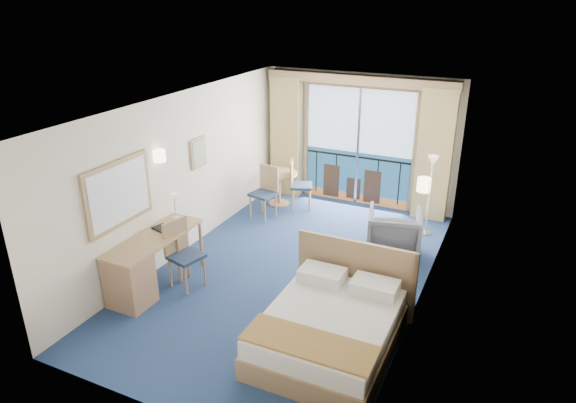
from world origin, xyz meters
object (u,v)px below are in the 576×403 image
object	(u,v)px
floor_lamp	(431,176)
desk_chair	(182,250)
armchair	(394,232)
desk	(135,273)
round_table	(279,180)
table_chair_b	(266,189)
nightstand	(399,292)
bed	(331,326)
table_chair_a	(297,182)

from	to	relation	value
floor_lamp	desk_chair	distance (m)	4.51
armchair	desk	size ratio (longest dim) A/B	0.51
round_table	table_chair_b	size ratio (longest dim) A/B	0.76
armchair	table_chair_b	size ratio (longest dim) A/B	0.86
armchair	round_table	distance (m)	2.95
round_table	table_chair_b	world-z (taller)	table_chair_b
armchair	floor_lamp	bearing A→B (deg)	-122.98
armchair	desk	bearing A→B (deg)	30.89
nightstand	desk	distance (m)	3.74
nightstand	floor_lamp	bearing A→B (deg)	92.76
nightstand	table_chair_b	bearing A→B (deg)	146.80
bed	floor_lamp	bearing A→B (deg)	83.35
desk	table_chair_b	world-z (taller)	table_chair_b
bed	desk	xyz separation A→B (m)	(-2.91, -0.19, 0.15)
bed	round_table	size ratio (longest dim) A/B	2.59
floor_lamp	desk_chair	size ratio (longest dim) A/B	1.45
desk	desk_chair	distance (m)	0.75
desk_chair	table_chair_a	world-z (taller)	desk_chair
bed	table_chair_a	bearing A→B (deg)	119.55
nightstand	table_chair_a	size ratio (longest dim) A/B	0.53
bed	floor_lamp	world-z (taller)	floor_lamp
desk_chair	round_table	xyz separation A→B (m)	(-0.07, 3.46, -0.06)
armchair	table_chair_a	distance (m)	2.57
bed	nightstand	size ratio (longest dim) A/B	3.74
desk	round_table	xyz separation A→B (m)	(0.27, 4.11, 0.08)
desk	desk_chair	bearing A→B (deg)	61.81
desk	round_table	distance (m)	4.12
bed	desk_chair	xyz separation A→B (m)	(-2.56, 0.45, 0.29)
bed	table_chair_b	world-z (taller)	bed
desk_chair	table_chair_b	world-z (taller)	desk_chair
floor_lamp	bed	bearing A→B (deg)	-96.65
desk	table_chair_b	size ratio (longest dim) A/B	1.67
table_chair_a	table_chair_b	distance (m)	0.75
armchair	table_chair_a	bearing A→B (deg)	-40.14
nightstand	floor_lamp	distance (m)	2.74
desk_chair	round_table	world-z (taller)	desk_chair
bed	floor_lamp	distance (m)	3.90
bed	armchair	bearing A→B (deg)	88.25
bed	armchair	world-z (taller)	bed
desk	armchair	bearing A→B (deg)	44.64
armchair	nightstand	bearing A→B (deg)	93.29
desk	table_chair_a	distance (m)	4.15
floor_lamp	round_table	distance (m)	3.14
nightstand	armchair	distance (m)	1.65
bed	table_chair_a	size ratio (longest dim) A/B	1.99
armchair	round_table	xyz separation A→B (m)	(-2.72, 1.15, 0.13)
bed	round_table	xyz separation A→B (m)	(-2.63, 3.91, 0.23)
nightstand	table_chair_b	world-z (taller)	table_chair_b
bed	nightstand	world-z (taller)	bed
round_table	table_chair_b	distance (m)	0.66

